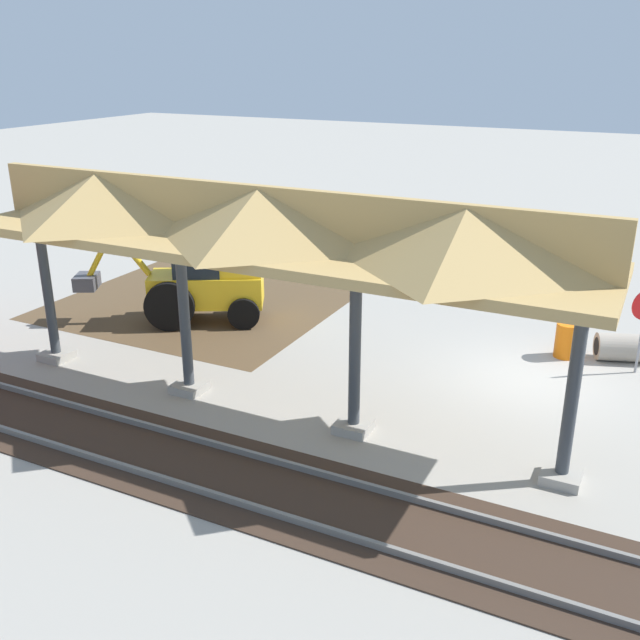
# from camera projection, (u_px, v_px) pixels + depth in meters

# --- Properties ---
(ground_plane) EXTENTS (120.00, 120.00, 0.00)m
(ground_plane) POSITION_uv_depth(u_px,v_px,m) (532.00, 379.00, 17.05)
(ground_plane) COLOR #9E998E
(dirt_work_zone) EXTENTS (8.29, 7.00, 0.01)m
(dirt_work_zone) POSITION_uv_depth(u_px,v_px,m) (196.00, 305.00, 22.04)
(dirt_work_zone) COLOR brown
(dirt_work_zone) RESTS_ON ground
(platform_canopy) EXTENTS (13.58, 3.20, 4.90)m
(platform_canopy) POSITION_uv_depth(u_px,v_px,m) (262.00, 222.00, 14.09)
(platform_canopy) COLOR #9E998E
(platform_canopy) RESTS_ON ground
(rail_tracks) EXTENTS (60.00, 2.58, 0.15)m
(rail_tracks) POSITION_uv_depth(u_px,v_px,m) (450.00, 540.00, 11.37)
(rail_tracks) COLOR slate
(rail_tracks) RESTS_ON ground
(backhoe) EXTENTS (5.19, 3.50, 2.82)m
(backhoe) POSITION_uv_depth(u_px,v_px,m) (201.00, 279.00, 20.30)
(backhoe) COLOR yellow
(backhoe) RESTS_ON ground
(dirt_mound) EXTENTS (4.48, 4.48, 2.27)m
(dirt_mound) POSITION_uv_depth(u_px,v_px,m) (185.00, 291.00, 23.33)
(dirt_mound) COLOR brown
(dirt_mound) RESTS_ON ground
(concrete_pipe) EXTENTS (1.37, 1.06, 0.71)m
(concrete_pipe) POSITION_uv_depth(u_px,v_px,m) (621.00, 347.00, 17.95)
(concrete_pipe) COLOR #9E9384
(concrete_pipe) RESTS_ON ground
(traffic_barrel) EXTENTS (0.56, 0.56, 0.90)m
(traffic_barrel) POSITION_uv_depth(u_px,v_px,m) (566.00, 340.00, 18.13)
(traffic_barrel) COLOR orange
(traffic_barrel) RESTS_ON ground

